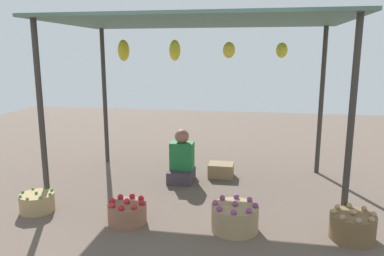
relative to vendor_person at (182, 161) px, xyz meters
name	(u,v)px	position (x,y,z in m)	size (l,w,h in m)	color
ground_plane	(198,186)	(0.28, -0.21, -0.30)	(14.00, 14.00, 0.00)	brown
market_stall_structure	(198,32)	(0.26, -0.19, 1.84)	(3.83, 2.21, 2.31)	#38332D
vendor_person	(182,161)	(0.00, 0.00, 0.00)	(0.36, 0.44, 0.78)	#3E353F
basket_green_chilies	(37,202)	(-1.49, -1.38, -0.19)	(0.40, 0.40, 0.25)	tan
basket_red_apples	(127,212)	(-0.32, -1.48, -0.18)	(0.43, 0.43, 0.28)	#8A5C47
basket_purple_onions	(235,217)	(0.88, -1.45, -0.16)	(0.50, 0.50, 0.33)	#9C805C
basket_potatoes	(352,226)	(2.08, -1.43, -0.16)	(0.45, 0.45, 0.32)	brown
wooden_crate_near_vendor	(221,170)	(0.56, 0.28, -0.19)	(0.38, 0.31, 0.21)	olive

